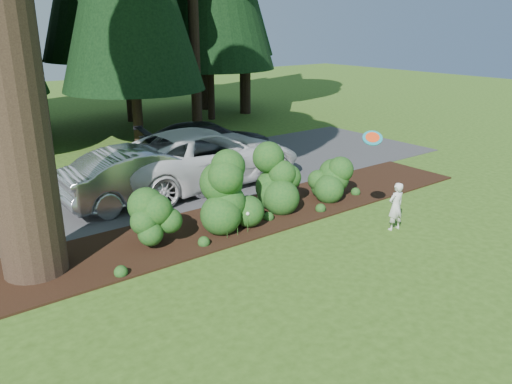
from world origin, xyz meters
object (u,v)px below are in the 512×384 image
car_dark_suv (208,142)px  frisbee (372,138)px  car_silver_wagon (146,174)px  child (396,206)px  car_white_suv (205,156)px

car_dark_suv → frisbee: 8.17m
car_silver_wagon → car_dark_suv: bearing=-55.3°
child → frisbee: 2.02m
frisbee → car_dark_suv: bearing=85.6°
car_silver_wagon → car_white_suv: bearing=-80.1°
car_dark_suv → frisbee: frisbee is taller
child → frisbee: size_ratio=2.48×
car_white_suv → car_dark_suv: size_ratio=1.26×
child → car_white_suv: bearing=-67.3°
frisbee → car_white_suv: bearing=98.1°
car_silver_wagon → frisbee: (3.03, -5.43, 1.60)m
car_dark_suv → frisbee: (-0.61, -7.98, 1.65)m
child → frisbee: bearing=-1.8°
car_silver_wagon → car_white_suv: size_ratio=0.75×
car_dark_suv → child: 8.12m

